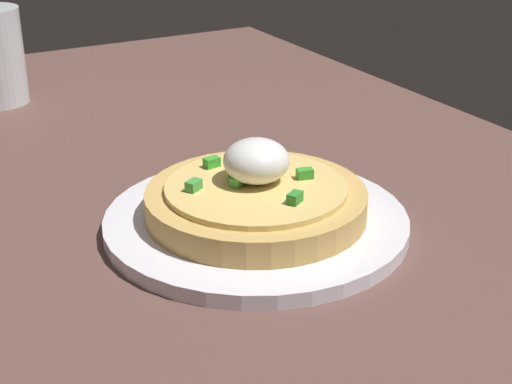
# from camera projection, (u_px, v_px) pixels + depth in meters

# --- Properties ---
(dining_table) EXTENTS (1.14, 0.81, 0.03)m
(dining_table) POSITION_uv_depth(u_px,v_px,m) (156.00, 226.00, 0.66)
(dining_table) COLOR brown
(dining_table) RESTS_ON ground
(plate) EXTENTS (0.24, 0.24, 0.01)m
(plate) POSITION_uv_depth(u_px,v_px,m) (256.00, 222.00, 0.62)
(plate) COLOR white
(plate) RESTS_ON dining_table
(pizza) EXTENTS (0.17, 0.17, 0.06)m
(pizza) POSITION_uv_depth(u_px,v_px,m) (256.00, 196.00, 0.61)
(pizza) COLOR tan
(pizza) RESTS_ON plate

